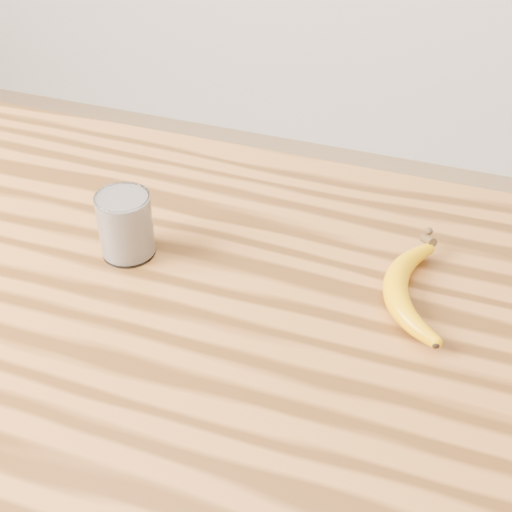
% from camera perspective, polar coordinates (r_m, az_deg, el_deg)
% --- Properties ---
extents(table, '(1.20, 0.80, 0.90)m').
position_cam_1_polar(table, '(1.01, -11.57, -8.11)').
color(table, '#9F6129').
rests_on(table, ground).
extents(smoothie_glass, '(0.07, 0.07, 0.09)m').
position_cam_1_polar(smoothie_glass, '(0.94, -10.39, 2.47)').
color(smoothie_glass, white).
rests_on(smoothie_glass, table).
extents(banana, '(0.14, 0.27, 0.03)m').
position_cam_1_polar(banana, '(0.89, 11.02, -2.57)').
color(banana, '#E49C00').
rests_on(banana, table).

